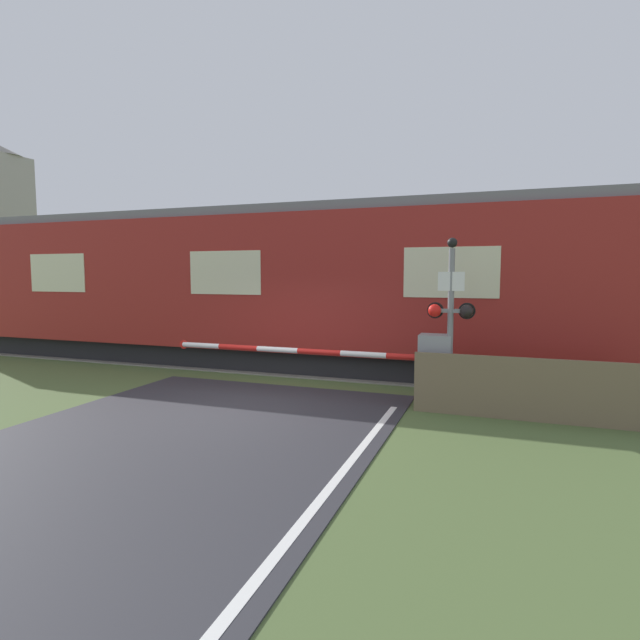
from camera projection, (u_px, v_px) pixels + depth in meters
ground_plane at (240, 408)px, 9.39m from camera, size 80.00×80.00×0.00m
track_bed at (320, 366)px, 13.59m from camera, size 36.00×3.20×0.13m
train at (254, 287)px, 14.06m from camera, size 20.09×3.18×4.25m
crossing_barrier at (411, 367)px, 9.60m from camera, size 6.01×0.44×1.39m
signal_post at (451, 313)px, 9.11m from camera, size 0.87×0.26×3.18m
distant_building at (2, 228)px, 34.00m from camera, size 3.28×3.28×11.23m
roadside_fence at (539, 390)px, 8.48m from camera, size 4.23×0.06×1.10m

